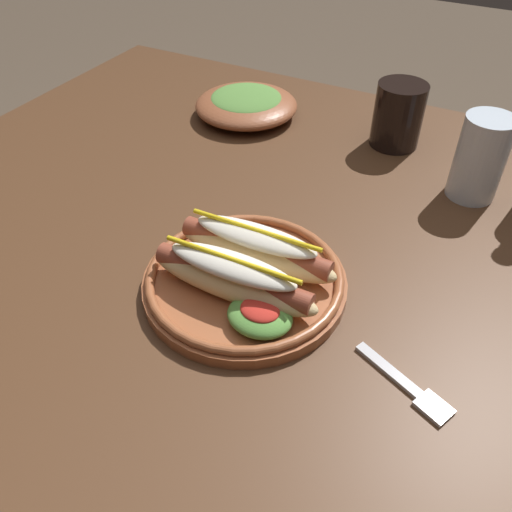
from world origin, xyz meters
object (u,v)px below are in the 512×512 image
object	(u,v)px
soda_cup	(398,115)
hot_dog_plate	(245,274)
fork	(409,387)
side_bowl	(246,104)
water_cup	(480,158)

from	to	relation	value
soda_cup	hot_dog_plate	bearing A→B (deg)	-97.20
soda_cup	fork	bearing A→B (deg)	-71.43
side_bowl	water_cup	bearing A→B (deg)	-9.38
hot_dog_plate	side_bowl	xyz separation A→B (m)	(-0.23, 0.42, -0.00)
hot_dog_plate	water_cup	xyz separation A→B (m)	(0.21, 0.35, 0.04)
soda_cup	side_bowl	distance (m)	0.29
hot_dog_plate	fork	distance (m)	0.23
soda_cup	water_cup	bearing A→B (deg)	-33.06
hot_dog_plate	fork	world-z (taller)	hot_dog_plate
soda_cup	water_cup	xyz separation A→B (m)	(0.15, -0.10, 0.01)
fork	side_bowl	world-z (taller)	side_bowl
water_cup	side_bowl	bearing A→B (deg)	170.62
soda_cup	side_bowl	size ratio (longest dim) A/B	0.56
fork	water_cup	size ratio (longest dim) A/B	0.91
hot_dog_plate	water_cup	size ratio (longest dim) A/B	1.98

